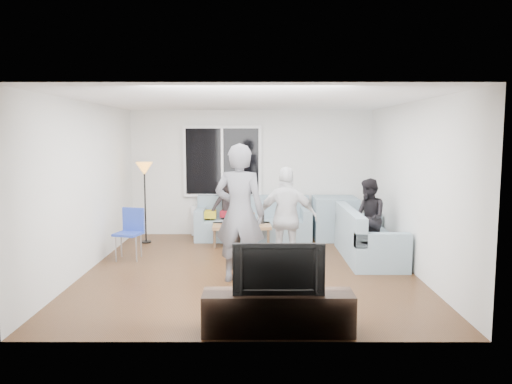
{
  "coord_description": "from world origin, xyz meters",
  "views": [
    {
      "loc": [
        0.11,
        -7.59,
        2.1
      ],
      "look_at": [
        0.1,
        0.6,
        1.15
      ],
      "focal_mm": 34.8,
      "sensor_mm": 36.0,
      "label": 1
    }
  ],
  "objects_px": {
    "player_right": "(287,218)",
    "tv_console": "(278,312)",
    "spectator_right": "(368,218)",
    "television": "(278,267)",
    "spectator_back": "(229,207)",
    "sofa_right_section": "(369,234)",
    "side_chair": "(128,234)",
    "floor_lamp": "(145,203)",
    "sofa_back_section": "(253,218)",
    "player_left": "(240,213)",
    "coffee_table": "(242,235)"
  },
  "relations": [
    {
      "from": "sofa_right_section",
      "to": "spectator_right",
      "type": "xyz_separation_m",
      "value": [
        0.0,
        0.09,
        0.25
      ]
    },
    {
      "from": "floor_lamp",
      "to": "player_right",
      "type": "xyz_separation_m",
      "value": [
        2.63,
        -1.89,
        0.02
      ]
    },
    {
      "from": "coffee_table",
      "to": "player_left",
      "type": "relative_size",
      "value": 0.56
    },
    {
      "from": "tv_console",
      "to": "television",
      "type": "relative_size",
      "value": 1.67
    },
    {
      "from": "sofa_right_section",
      "to": "player_left",
      "type": "distance_m",
      "value": 2.59
    },
    {
      "from": "coffee_table",
      "to": "floor_lamp",
      "type": "relative_size",
      "value": 0.71
    },
    {
      "from": "television",
      "to": "spectator_back",
      "type": "bearing_deg",
      "value": 99.27
    },
    {
      "from": "spectator_back",
      "to": "tv_console",
      "type": "distance_m",
      "value": 4.88
    },
    {
      "from": "player_left",
      "to": "player_right",
      "type": "distance_m",
      "value": 1.0
    },
    {
      "from": "sofa_right_section",
      "to": "television",
      "type": "height_order",
      "value": "television"
    },
    {
      "from": "player_left",
      "to": "television",
      "type": "xyz_separation_m",
      "value": [
        0.47,
        -1.85,
        -0.27
      ]
    },
    {
      "from": "floor_lamp",
      "to": "player_left",
      "type": "bearing_deg",
      "value": -53.16
    },
    {
      "from": "side_chair",
      "to": "tv_console",
      "type": "bearing_deg",
      "value": -36.45
    },
    {
      "from": "coffee_table",
      "to": "tv_console",
      "type": "bearing_deg",
      "value": -83.08
    },
    {
      "from": "player_right",
      "to": "spectator_back",
      "type": "xyz_separation_m",
      "value": [
        -1.03,
        2.28,
        -0.15
      ]
    },
    {
      "from": "spectator_right",
      "to": "floor_lamp",
      "type": "bearing_deg",
      "value": -111.0
    },
    {
      "from": "sofa_back_section",
      "to": "side_chair",
      "type": "xyz_separation_m",
      "value": [
        -2.09,
        -1.66,
        0.01
      ]
    },
    {
      "from": "sofa_right_section",
      "to": "side_chair",
      "type": "distance_m",
      "value": 4.07
    },
    {
      "from": "sofa_back_section",
      "to": "floor_lamp",
      "type": "xyz_separation_m",
      "value": [
        -2.09,
        -0.35,
        0.36
      ]
    },
    {
      "from": "coffee_table",
      "to": "floor_lamp",
      "type": "bearing_deg",
      "value": 173.41
    },
    {
      "from": "tv_console",
      "to": "floor_lamp",
      "type": "bearing_deg",
      "value": 118.39
    },
    {
      "from": "player_right",
      "to": "tv_console",
      "type": "xyz_separation_m",
      "value": [
        -0.25,
        -2.52,
        -0.58
      ]
    },
    {
      "from": "player_right",
      "to": "spectator_back",
      "type": "relative_size",
      "value": 1.23
    },
    {
      "from": "sofa_right_section",
      "to": "tv_console",
      "type": "distance_m",
      "value": 3.6
    },
    {
      "from": "floor_lamp",
      "to": "player_right",
      "type": "relative_size",
      "value": 0.97
    },
    {
      "from": "spectator_right",
      "to": "television",
      "type": "xyz_separation_m",
      "value": [
        -1.68,
        -3.27,
        0.04
      ]
    },
    {
      "from": "side_chair",
      "to": "spectator_right",
      "type": "relative_size",
      "value": 0.63
    },
    {
      "from": "player_right",
      "to": "sofa_right_section",
      "type": "bearing_deg",
      "value": -149.53
    },
    {
      "from": "side_chair",
      "to": "sofa_right_section",
      "type": "bearing_deg",
      "value": 17.01
    },
    {
      "from": "sofa_back_section",
      "to": "television",
      "type": "relative_size",
      "value": 2.4
    },
    {
      "from": "coffee_table",
      "to": "spectator_back",
      "type": "distance_m",
      "value": 0.8
    },
    {
      "from": "player_right",
      "to": "spectator_right",
      "type": "height_order",
      "value": "player_right"
    },
    {
      "from": "spectator_right",
      "to": "spectator_back",
      "type": "xyz_separation_m",
      "value": [
        -2.47,
        1.53,
        -0.03
      ]
    },
    {
      "from": "sofa_right_section",
      "to": "spectator_right",
      "type": "relative_size",
      "value": 1.47
    },
    {
      "from": "floor_lamp",
      "to": "tv_console",
      "type": "bearing_deg",
      "value": -61.61
    },
    {
      "from": "floor_lamp",
      "to": "player_left",
      "type": "distance_m",
      "value": 3.21
    },
    {
      "from": "sofa_back_section",
      "to": "side_chair",
      "type": "distance_m",
      "value": 2.67
    },
    {
      "from": "tv_console",
      "to": "side_chair",
      "type": "bearing_deg",
      "value": 127.54
    },
    {
      "from": "coffee_table",
      "to": "tv_console",
      "type": "relative_size",
      "value": 0.69
    },
    {
      "from": "coffee_table",
      "to": "spectator_right",
      "type": "distance_m",
      "value": 2.43
    },
    {
      "from": "sofa_right_section",
      "to": "player_right",
      "type": "relative_size",
      "value": 1.24
    },
    {
      "from": "spectator_back",
      "to": "television",
      "type": "relative_size",
      "value": 1.36
    },
    {
      "from": "player_left",
      "to": "spectator_right",
      "type": "relative_size",
      "value": 1.46
    },
    {
      "from": "floor_lamp",
      "to": "side_chair",
      "type": "bearing_deg",
      "value": -90.0
    },
    {
      "from": "sofa_right_section",
      "to": "spectator_back",
      "type": "relative_size",
      "value": 1.53
    },
    {
      "from": "player_left",
      "to": "player_right",
      "type": "xyz_separation_m",
      "value": [
        0.72,
        0.67,
        -0.19
      ]
    },
    {
      "from": "player_left",
      "to": "tv_console",
      "type": "xyz_separation_m",
      "value": [
        0.47,
        -1.85,
        -0.77
      ]
    },
    {
      "from": "floor_lamp",
      "to": "spectator_right",
      "type": "bearing_deg",
      "value": -15.77
    },
    {
      "from": "sofa_right_section",
      "to": "tv_console",
      "type": "height_order",
      "value": "sofa_right_section"
    },
    {
      "from": "sofa_back_section",
      "to": "sofa_right_section",
      "type": "height_order",
      "value": "same"
    }
  ]
}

